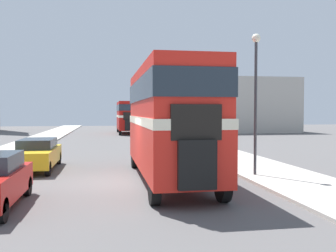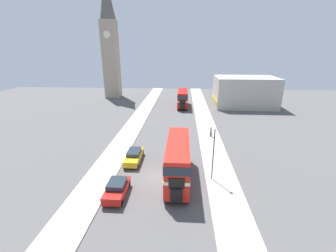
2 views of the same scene
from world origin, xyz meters
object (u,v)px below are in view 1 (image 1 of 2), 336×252
at_px(double_decker_bus, 168,115).
at_px(pedestrian_walking, 205,134).
at_px(car_parked_mid, 37,154).
at_px(street_lamp, 256,83).
at_px(bus_distant, 127,115).

xyz_separation_m(double_decker_bus, pedestrian_walking, (5.04, 12.92, -1.56)).
bearing_deg(double_decker_bus, pedestrian_walking, 68.68).
height_order(car_parked_mid, street_lamp, street_lamp).
height_order(double_decker_bus, car_parked_mid, double_decker_bus).
distance_m(double_decker_bus, pedestrian_walking, 13.95).
bearing_deg(pedestrian_walking, car_parked_mid, -139.45).
bearing_deg(car_parked_mid, double_decker_bus, -33.72).
relative_size(pedestrian_walking, street_lamp, 0.29).
distance_m(bus_distant, pedestrian_walking, 20.76).
bearing_deg(street_lamp, bus_distant, 95.89).
bearing_deg(bus_distant, double_decker_bus, -90.56).
height_order(bus_distant, pedestrian_walking, bus_distant).
bearing_deg(street_lamp, car_parked_mid, 158.74).
xyz_separation_m(bus_distant, street_lamp, (3.40, -32.96, 1.55)).
relative_size(bus_distant, car_parked_mid, 2.00).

